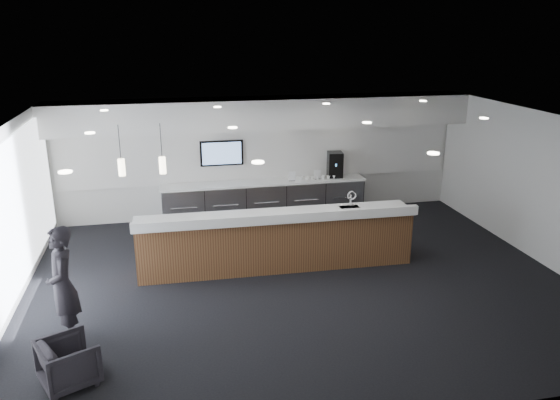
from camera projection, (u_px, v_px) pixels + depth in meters
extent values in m
plane|color=black|center=(300.00, 280.00, 10.34)|extent=(10.00, 10.00, 0.00)
cube|color=black|center=(301.00, 123.00, 9.42)|extent=(10.00, 8.00, 0.02)
cube|color=silver|center=(261.00, 156.00, 13.61)|extent=(10.00, 0.02, 3.00)
cube|color=silver|center=(3.00, 226.00, 8.89)|extent=(0.02, 8.00, 3.00)
cube|color=silver|center=(543.00, 189.00, 10.88)|extent=(0.02, 8.00, 3.00)
cube|color=silver|center=(264.00, 113.00, 12.84)|extent=(10.00, 0.90, 0.70)
cube|color=silver|center=(262.00, 153.00, 13.55)|extent=(9.80, 0.06, 1.40)
cube|color=silver|center=(6.00, 225.00, 8.89)|extent=(0.04, 7.36, 2.55)
cube|color=gray|center=(264.00, 201.00, 13.59)|extent=(5.00, 0.60, 0.90)
cube|color=white|center=(264.00, 182.00, 13.45)|extent=(5.06, 0.66, 0.05)
cylinder|color=silver|center=(184.00, 208.00, 12.88)|extent=(0.60, 0.02, 0.02)
cylinder|color=silver|center=(226.00, 205.00, 13.08)|extent=(0.60, 0.02, 0.02)
cylinder|color=silver|center=(267.00, 203.00, 13.28)|extent=(0.60, 0.02, 0.02)
cylinder|color=silver|center=(306.00, 200.00, 13.48)|extent=(0.60, 0.02, 0.02)
cylinder|color=silver|center=(345.00, 198.00, 13.68)|extent=(0.60, 0.02, 0.02)
cube|color=black|center=(222.00, 153.00, 13.28)|extent=(1.05, 0.07, 0.62)
cube|color=#2D61B6|center=(222.00, 153.00, 13.24)|extent=(0.95, 0.01, 0.54)
cylinder|color=#FFF0C6|center=(162.00, 162.00, 9.92)|extent=(0.12, 0.12, 0.30)
cylinder|color=#FFF0C6|center=(123.00, 164.00, 9.78)|extent=(0.12, 0.12, 0.30)
cube|color=#4C2C19|center=(276.00, 242.00, 10.78)|extent=(5.39, 0.86, 1.05)
cube|color=white|center=(276.00, 216.00, 10.62)|extent=(5.47, 0.94, 0.06)
cube|color=white|center=(280.00, 218.00, 10.20)|extent=(5.46, 0.23, 0.18)
cylinder|color=silver|center=(351.00, 201.00, 10.93)|extent=(0.04, 0.04, 0.28)
torus|color=silver|center=(352.00, 195.00, 10.84)|extent=(0.19, 0.03, 0.19)
cube|color=black|center=(335.00, 164.00, 13.78)|extent=(0.41, 0.45, 0.63)
cube|color=silver|center=(337.00, 178.00, 13.66)|extent=(0.23, 0.12, 0.02)
cube|color=white|center=(292.00, 176.00, 13.44)|extent=(0.17, 0.02, 0.24)
cube|color=white|center=(317.00, 174.00, 13.60)|extent=(0.18, 0.04, 0.24)
imported|color=black|center=(69.00, 362.00, 7.28)|extent=(0.94, 0.93, 0.65)
imported|color=black|center=(63.00, 286.00, 8.10)|extent=(0.58, 0.75, 1.85)
imported|color=white|center=(339.00, 176.00, 13.72)|extent=(0.09, 0.09, 0.09)
imported|color=white|center=(334.00, 177.00, 13.69)|extent=(0.13, 0.13, 0.09)
imported|color=white|center=(328.00, 177.00, 13.66)|extent=(0.11, 0.11, 0.09)
imported|color=white|center=(323.00, 177.00, 13.63)|extent=(0.12, 0.12, 0.09)
imported|color=white|center=(318.00, 178.00, 13.61)|extent=(0.12, 0.12, 0.09)
imported|color=white|center=(312.00, 178.00, 13.58)|extent=(0.10, 0.10, 0.09)
imported|color=white|center=(307.00, 178.00, 13.55)|extent=(0.13, 0.13, 0.09)
imported|color=white|center=(301.00, 179.00, 13.52)|extent=(0.11, 0.11, 0.09)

